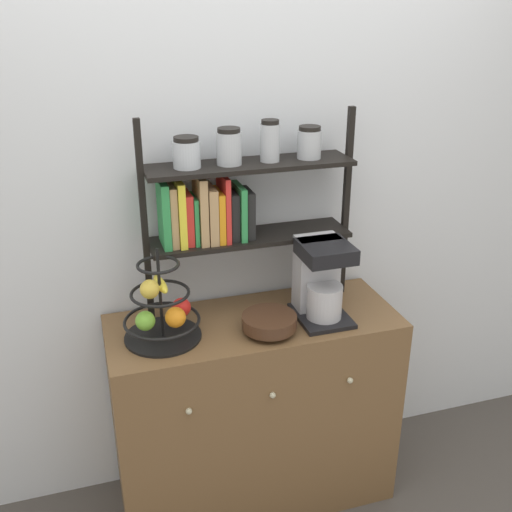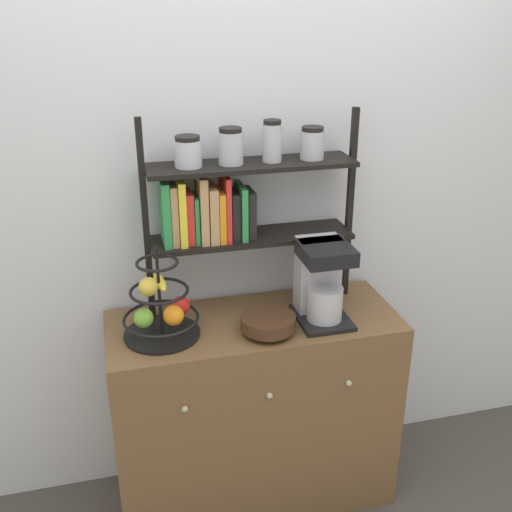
# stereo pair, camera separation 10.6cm
# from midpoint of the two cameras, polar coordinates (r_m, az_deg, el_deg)

# --- Properties ---
(wall_back) EXTENTS (7.00, 0.05, 2.60)m
(wall_back) POSITION_cam_midpoint_polar(r_m,az_deg,el_deg) (2.45, -0.50, 5.42)
(wall_back) COLOR silver
(wall_back) RESTS_ON ground_plane
(sideboard) EXTENTS (1.16, 0.47, 0.88)m
(sideboard) POSITION_cam_midpoint_polar(r_m,az_deg,el_deg) (2.63, 1.03, -14.56)
(sideboard) COLOR brown
(sideboard) RESTS_ON ground_plane
(coffee_maker) EXTENTS (0.20, 0.25, 0.32)m
(coffee_maker) POSITION_cam_midpoint_polar(r_m,az_deg,el_deg) (2.35, 7.52, -2.32)
(coffee_maker) COLOR black
(coffee_maker) RESTS_ON sideboard
(fruit_stand) EXTENTS (0.29, 0.29, 0.36)m
(fruit_stand) POSITION_cam_midpoint_polar(r_m,az_deg,el_deg) (2.24, -7.68, -4.99)
(fruit_stand) COLOR black
(fruit_stand) RESTS_ON sideboard
(wooden_bowl) EXTENTS (0.21, 0.21, 0.07)m
(wooden_bowl) POSITION_cam_midpoint_polar(r_m,az_deg,el_deg) (2.28, 2.49, -6.38)
(wooden_bowl) COLOR #422819
(wooden_bowl) RESTS_ON sideboard
(shelf_hutch) EXTENTS (0.84, 0.20, 0.79)m
(shelf_hutch) POSITION_cam_midpoint_polar(r_m,az_deg,el_deg) (2.29, -1.29, 5.69)
(shelf_hutch) COLOR black
(shelf_hutch) RESTS_ON sideboard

